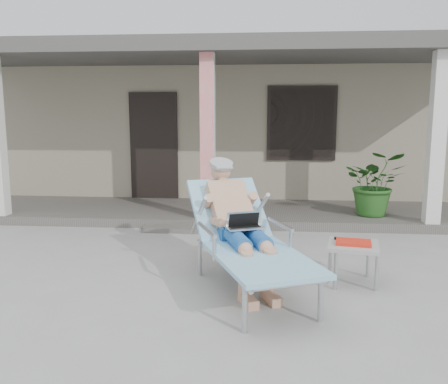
{
  "coord_description": "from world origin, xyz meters",
  "views": [
    {
      "loc": [
        0.91,
        -5.32,
        1.83
      ],
      "look_at": [
        0.39,
        0.6,
        0.85
      ],
      "focal_mm": 38.0,
      "sensor_mm": 36.0,
      "label": 1
    }
  ],
  "objects": [
    {
      "name": "house",
      "position": [
        0.0,
        6.5,
        1.67
      ],
      "size": [
        10.4,
        5.4,
        3.3
      ],
      "color": "gray",
      "rests_on": "ground"
    },
    {
      "name": "porch_overhang",
      "position": [
        0.0,
        2.95,
        2.79
      ],
      "size": [
        10.0,
        2.3,
        2.85
      ],
      "color": "silver",
      "rests_on": "porch_deck"
    },
    {
      "name": "ground",
      "position": [
        0.0,
        0.0,
        0.0
      ],
      "size": [
        60.0,
        60.0,
        0.0
      ],
      "primitive_type": "plane",
      "color": "#9E9E99",
      "rests_on": "ground"
    },
    {
      "name": "side_table",
      "position": [
        1.87,
        -0.25,
        0.4
      ],
      "size": [
        0.61,
        0.61,
        0.47
      ],
      "rotation": [
        0.0,
        0.0,
        -0.18
      ],
      "color": "#A1A19C",
      "rests_on": "ground"
    },
    {
      "name": "lounger",
      "position": [
        0.68,
        -0.42,
        0.87
      ],
      "size": [
        1.55,
        2.24,
        1.41
      ],
      "rotation": [
        0.0,
        0.0,
        0.39
      ],
      "color": "#B7B7BC",
      "rests_on": "ground"
    },
    {
      "name": "porch_deck",
      "position": [
        0.0,
        3.0,
        0.07
      ],
      "size": [
        10.0,
        2.0,
        0.15
      ],
      "primitive_type": "cube",
      "color": "#605B56",
      "rests_on": "ground"
    },
    {
      "name": "porch_step",
      "position": [
        0.0,
        1.85,
        0.04
      ],
      "size": [
        2.0,
        0.3,
        0.07
      ],
      "primitive_type": "cube",
      "color": "#605B56",
      "rests_on": "ground"
    },
    {
      "name": "potted_palm",
      "position": [
        2.74,
        2.65,
        0.69
      ],
      "size": [
        1.09,
        0.98,
        1.08
      ],
      "primitive_type": "imported",
      "rotation": [
        0.0,
        0.0,
        -0.15
      ],
      "color": "#26591E",
      "rests_on": "porch_deck"
    }
  ]
}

